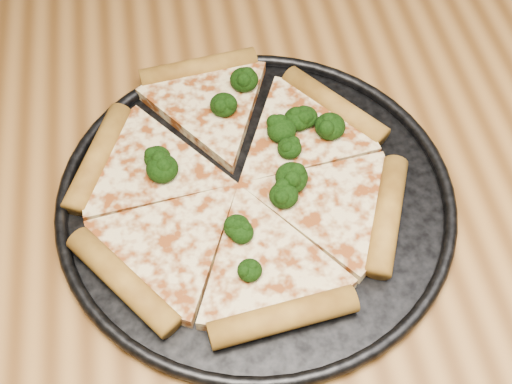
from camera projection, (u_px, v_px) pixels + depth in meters
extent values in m
cube|color=#95622E|center=(320.00, 226.00, 0.68)|extent=(1.20, 0.90, 0.04)
cylinder|color=black|center=(256.00, 200.00, 0.68)|extent=(0.38, 0.38, 0.01)
torus|color=black|center=(256.00, 196.00, 0.67)|extent=(0.39, 0.39, 0.01)
cylinder|color=#A67529|center=(334.00, 105.00, 0.73)|extent=(0.10, 0.12, 0.03)
cylinder|color=#A67529|center=(199.00, 68.00, 0.76)|extent=(0.13, 0.04, 0.03)
cylinder|color=#A67529|center=(98.00, 157.00, 0.69)|extent=(0.08, 0.13, 0.03)
cylinder|color=#A67529|center=(123.00, 281.00, 0.61)|extent=(0.10, 0.12, 0.03)
cylinder|color=#A67529|center=(283.00, 317.00, 0.59)|extent=(0.13, 0.04, 0.03)
cylinder|color=#A67529|center=(387.00, 215.00, 0.65)|extent=(0.08, 0.13, 0.03)
ellipsoid|color=black|center=(298.00, 119.00, 0.70)|extent=(0.03, 0.03, 0.02)
ellipsoid|color=black|center=(157.00, 158.00, 0.68)|extent=(0.03, 0.03, 0.02)
ellipsoid|color=black|center=(293.00, 180.00, 0.66)|extent=(0.03, 0.03, 0.02)
ellipsoid|color=black|center=(242.00, 233.00, 0.63)|extent=(0.02, 0.02, 0.02)
ellipsoid|color=black|center=(290.00, 148.00, 0.68)|extent=(0.02, 0.02, 0.02)
ellipsoid|color=black|center=(305.00, 117.00, 0.71)|extent=(0.03, 0.03, 0.02)
ellipsoid|color=black|center=(330.00, 126.00, 0.70)|extent=(0.03, 0.03, 0.02)
ellipsoid|color=black|center=(237.00, 227.00, 0.63)|extent=(0.02, 0.02, 0.02)
ellipsoid|color=black|center=(250.00, 270.00, 0.60)|extent=(0.02, 0.02, 0.02)
ellipsoid|color=black|center=(162.00, 169.00, 0.67)|extent=(0.03, 0.03, 0.02)
ellipsoid|color=black|center=(244.00, 80.00, 0.74)|extent=(0.03, 0.03, 0.02)
ellipsoid|color=black|center=(224.00, 105.00, 0.72)|extent=(0.03, 0.03, 0.02)
ellipsoid|color=black|center=(282.00, 130.00, 0.69)|extent=(0.03, 0.03, 0.02)
ellipsoid|color=black|center=(292.00, 177.00, 0.66)|extent=(0.03, 0.03, 0.02)
ellipsoid|color=black|center=(284.00, 195.00, 0.65)|extent=(0.03, 0.03, 0.02)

